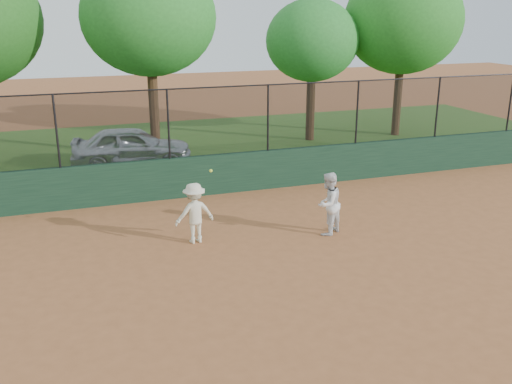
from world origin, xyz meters
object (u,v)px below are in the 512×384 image
object	(u,v)px
player_main	(195,213)
tree_2	(149,18)
parked_car	(132,146)
player_second	(328,204)
tree_4	(403,21)
tree_3	(312,41)

from	to	relation	value
player_main	tree_2	distance (m)	9.68
parked_car	player_second	size ratio (longest dim) A/B	2.63
tree_2	tree_4	distance (m)	10.67
parked_car	tree_4	xyz separation A→B (m)	(11.69, 1.54, 4.12)
player_main	tree_2	xyz separation A→B (m)	(0.55, 8.66, 4.29)
tree_4	player_second	bearing A→B (deg)	-129.77
parked_car	tree_3	xyz separation A→B (m)	(7.68, 1.84, 3.38)
parked_car	player_main	bearing A→B (deg)	-166.82
parked_car	tree_4	size ratio (longest dim) A/B	0.58
parked_car	tree_4	world-z (taller)	tree_4
parked_car	tree_3	bearing A→B (deg)	-67.00
parked_car	tree_2	xyz separation A→B (m)	(1.03, 1.12, 4.32)
player_main	tree_4	size ratio (longest dim) A/B	0.26
player_main	tree_3	size ratio (longest dim) A/B	0.32
player_main	tree_4	distance (m)	15.00
player_main	tree_3	world-z (taller)	tree_3
player_second	tree_3	xyz separation A→B (m)	(4.01, 9.93, 3.30)
tree_2	tree_3	world-z (taller)	tree_2
player_second	player_main	size ratio (longest dim) A/B	0.84
player_second	tree_2	bearing A→B (deg)	-106.99
player_main	tree_3	bearing A→B (deg)	52.46
tree_3	tree_4	distance (m)	4.08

